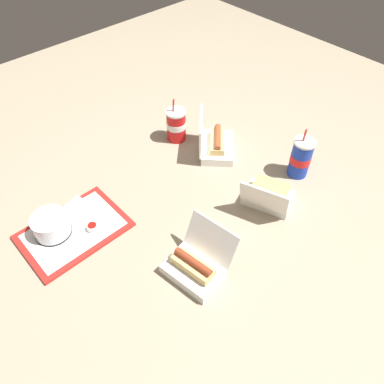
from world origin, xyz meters
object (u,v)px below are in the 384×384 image
object	(u,v)px
clamshell_hotdog_center	(215,144)
clamshell_hotdog_corner	(195,266)
food_tray	(74,231)
ketchup_cup	(93,227)
soda_cup_center	(301,158)
soda_cup_back	(176,125)
plastic_fork	(105,230)
clamshell_sandwich_front	(268,195)
cake_container	(51,226)

from	to	relation	value
clamshell_hotdog_center	clamshell_hotdog_corner	xyz separation A→B (m)	(0.49, 0.40, -0.00)
food_tray	ketchup_cup	xyz separation A→B (m)	(-0.05, 0.05, 0.02)
clamshell_hotdog_center	soda_cup_center	xyz separation A→B (m)	(-0.15, 0.34, 0.05)
soda_cup_back	plastic_fork	bearing A→B (deg)	23.16
clamshell_sandwich_front	clamshell_hotdog_corner	world-z (taller)	clamshell_sandwich_front
cake_container	soda_cup_center	distance (m)	1.00
food_tray	clamshell_hotdog_corner	world-z (taller)	clamshell_hotdog_corner
cake_container	ketchup_cup	distance (m)	0.14
cake_container	ketchup_cup	world-z (taller)	cake_container
clamshell_sandwich_front	soda_cup_back	xyz separation A→B (m)	(-0.00, -0.54, 0.03)
cake_container	clamshell_sandwich_front	distance (m)	0.81
ketchup_cup	clamshell_hotdog_center	xyz separation A→B (m)	(-0.65, -0.02, 0.01)
food_tray	soda_cup_back	world-z (taller)	soda_cup_back
ketchup_cup	clamshell_sandwich_front	distance (m)	0.67
clamshell_hotdog_center	soda_cup_center	size ratio (longest dim) A/B	1.08
ketchup_cup	plastic_fork	bearing A→B (deg)	130.58
cake_container	soda_cup_center	size ratio (longest dim) A/B	0.56
food_tray	plastic_fork	xyz separation A→B (m)	(-0.08, 0.08, 0.01)
plastic_fork	clamshell_sandwich_front	distance (m)	0.63
ketchup_cup	clamshell_sandwich_front	bearing A→B (deg)	149.47
cake_container	ketchup_cup	bearing A→B (deg)	142.61
clamshell_sandwich_front	cake_container	bearing A→B (deg)	-31.72
cake_container	soda_cup_center	world-z (taller)	soda_cup_center
ketchup_cup	clamshell_hotdog_center	size ratio (longest dim) A/B	0.16
soda_cup_back	food_tray	bearing A→B (deg)	13.71
food_tray	cake_container	xyz separation A→B (m)	(0.06, -0.04, 0.04)
ketchup_cup	food_tray	bearing A→B (deg)	-41.70
clamshell_hotdog_corner	soda_cup_center	xyz separation A→B (m)	(-0.64, -0.06, 0.05)
clamshell_hotdog_center	soda_cup_center	bearing A→B (deg)	114.47
clamshell_hotdog_corner	soda_cup_back	xyz separation A→B (m)	(-0.42, -0.58, 0.04)
ketchup_cup	clamshell_hotdog_corner	bearing A→B (deg)	112.59
cake_container	clamshell_hotdog_corner	xyz separation A→B (m)	(-0.27, 0.46, -0.01)
cake_container	clamshell_sandwich_front	bearing A→B (deg)	148.28
food_tray	soda_cup_center	bearing A→B (deg)	156.79
clamshell_sandwich_front	soda_cup_back	world-z (taller)	soda_cup_back
food_tray	clamshell_hotdog_center	distance (m)	0.70
ketchup_cup	clamshell_hotdog_corner	world-z (taller)	clamshell_hotdog_corner
ketchup_cup	soda_cup_back	distance (m)	0.62
food_tray	ketchup_cup	bearing A→B (deg)	138.30
food_tray	soda_cup_center	size ratio (longest dim) A/B	1.59
cake_container	clamshell_hotdog_center	xyz separation A→B (m)	(-0.76, 0.07, -0.01)
plastic_fork	soda_cup_center	world-z (taller)	soda_cup_center
clamshell_hotdog_center	clamshell_hotdog_corner	size ratio (longest dim) A/B	1.18
cake_container	plastic_fork	distance (m)	0.19
ketchup_cup	cake_container	bearing A→B (deg)	-37.39
food_tray	ketchup_cup	world-z (taller)	ketchup_cup
ketchup_cup	soda_cup_back	size ratio (longest dim) A/B	0.19
clamshell_hotdog_center	plastic_fork	bearing A→B (deg)	4.76
ketchup_cup	soda_cup_center	world-z (taller)	soda_cup_center
soda_cup_center	soda_cup_back	size ratio (longest dim) A/B	1.11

